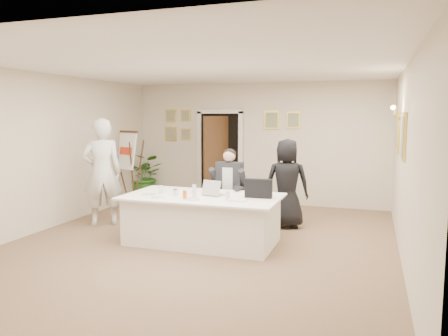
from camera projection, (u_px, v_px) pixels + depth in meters
floor at (202, 243)px, 7.07m from camera, size 7.00×7.00×0.00m
ceiling at (201, 67)px, 6.74m from camera, size 6.00×7.00×0.02m
wall_back at (257, 144)px, 10.20m from camera, size 6.00×0.10×2.80m
wall_front at (46, 194)px, 3.61m from camera, size 6.00×0.10×2.80m
wall_left at (47, 152)px, 7.86m from camera, size 0.10×7.00×2.80m
wall_right at (406, 163)px, 5.95m from camera, size 0.10×7.00×2.80m
doorway at (219, 158)px, 10.35m from camera, size 1.14×0.86×2.20m
pictures_back_wall at (224, 124)px, 10.37m from camera, size 3.40×0.06×0.80m
pictures_right_wall at (400, 134)px, 7.05m from camera, size 0.06×2.20×0.80m
wall_sconce at (396, 112)px, 7.03m from camera, size 0.20×0.30×0.24m
conference_table at (202, 219)px, 7.03m from camera, size 2.50×1.34×0.78m
seated_man at (229, 189)px, 7.85m from camera, size 0.75×0.79×1.48m
flip_chart at (131, 172)px, 9.86m from camera, size 0.60×0.47×1.68m
standing_man at (102, 172)px, 8.12m from camera, size 0.87×0.83×2.00m
standing_woman at (287, 183)px, 7.97m from camera, size 0.89×0.66×1.64m
potted_palm at (145, 176)px, 10.91m from camera, size 1.14×1.03×1.11m
laptop at (214, 187)px, 7.02m from camera, size 0.39×0.41×0.28m
laptop_bag at (258, 188)px, 6.78m from camera, size 0.43×0.15×0.30m
paper_stack at (237, 200)px, 6.54m from camera, size 0.28×0.21×0.03m
plate_left at (149, 195)px, 7.04m from camera, size 0.27×0.27×0.01m
plate_mid at (158, 197)px, 6.80m from camera, size 0.23×0.23×0.01m
plate_near at (192, 199)px, 6.65m from camera, size 0.26×0.26×0.01m
glass_a at (161, 190)px, 7.12m from camera, size 0.08×0.08×0.14m
glass_b at (194, 194)px, 6.73m from camera, size 0.07×0.07×0.14m
glass_c at (228, 196)px, 6.58m from camera, size 0.06×0.06×0.14m
glass_d at (194, 189)px, 7.22m from camera, size 0.08×0.08×0.14m
oj_glass at (185, 195)px, 6.69m from camera, size 0.07×0.07×0.13m
steel_jug at (175, 192)px, 6.96m from camera, size 0.09×0.09×0.11m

